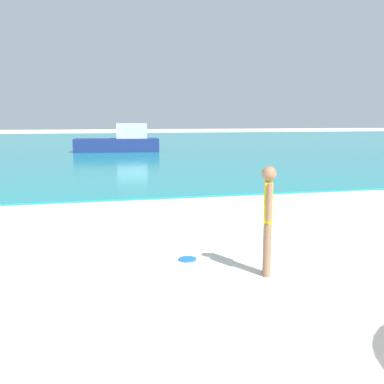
{
  "coord_description": "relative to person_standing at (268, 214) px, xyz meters",
  "views": [
    {
      "loc": [
        -1.6,
        -0.68,
        2.21
      ],
      "look_at": [
        0.26,
        7.0,
        0.91
      ],
      "focal_mm": 41.4,
      "sensor_mm": 36.0,
      "label": 1
    }
  ],
  "objects": [
    {
      "name": "water",
      "position": [
        -0.88,
        36.37,
        -0.86
      ],
      "size": [
        160.0,
        60.0,
        0.06
      ],
      "primitive_type": "cube",
      "color": "teal",
      "rests_on": "ground"
    },
    {
      "name": "person_standing",
      "position": [
        0.0,
        0.0,
        0.0
      ],
      "size": [
        0.21,
        0.35,
        1.57
      ],
      "rotation": [
        0.0,
        0.0,
        1.26
      ],
      "color": "#936B4C",
      "rests_on": "ground"
    },
    {
      "name": "frisbee",
      "position": [
        -0.95,
        0.93,
        -0.88
      ],
      "size": [
        0.28,
        0.28,
        0.03
      ],
      "primitive_type": "cylinder",
      "color": "blue",
      "rests_on": "ground"
    },
    {
      "name": "boat_far",
      "position": [
        -0.16,
        24.46,
        -0.18
      ],
      "size": [
        5.7,
        2.25,
        1.89
      ],
      "rotation": [
        0.0,
        0.0,
        3.06
      ],
      "color": "navy",
      "rests_on": "water"
    }
  ]
}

